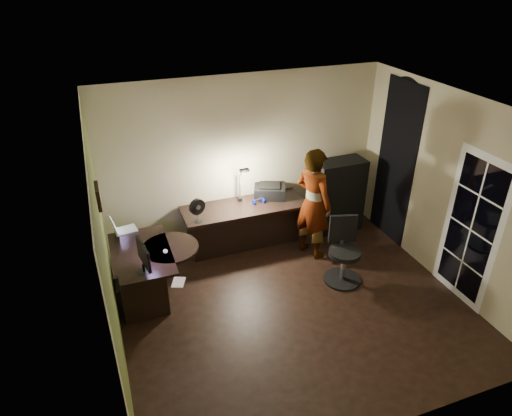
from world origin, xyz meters
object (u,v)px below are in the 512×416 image
object	(u,v)px
cabinet	(338,195)
person	(313,204)
desk_left	(144,274)
desk_right	(245,226)
monitor	(143,262)
office_chair	(345,253)

from	to	relation	value
cabinet	person	world-z (taller)	person
desk_left	desk_right	world-z (taller)	desk_right
desk_left	cabinet	bearing A→B (deg)	12.26
monitor	office_chair	xyz separation A→B (m)	(2.75, -0.20, -0.38)
cabinet	desk_right	bearing A→B (deg)	178.49
desk_left	cabinet	world-z (taller)	cabinet
monitor	office_chair	size ratio (longest dim) A/B	0.47
desk_right	person	distance (m)	1.19
desk_right	person	size ratio (longest dim) A/B	1.11
desk_left	person	bearing A→B (deg)	3.98
desk_left	cabinet	size ratio (longest dim) A/B	1.00
office_chair	person	xyz separation A→B (m)	(-0.12, 0.81, 0.40)
desk_left	monitor	world-z (taller)	monitor
office_chair	cabinet	bearing A→B (deg)	81.15
desk_left	person	distance (m)	2.67
cabinet	person	size ratio (longest dim) A/B	0.71
desk_right	monitor	distance (m)	2.13
desk_left	monitor	xyz separation A→B (m)	(-0.02, -0.44, 0.50)
office_chair	person	distance (m)	0.91
office_chair	person	size ratio (longest dim) A/B	0.55
cabinet	desk_left	bearing A→B (deg)	-169.10
desk_left	monitor	size ratio (longest dim) A/B	2.76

